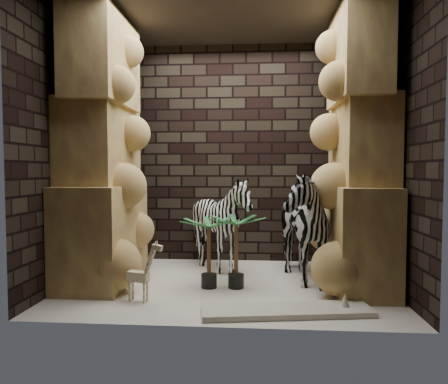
# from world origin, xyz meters

# --- Properties ---
(floor) EXTENTS (3.50, 3.50, 0.00)m
(floor) POSITION_xyz_m (0.00, 0.00, 0.00)
(floor) COLOR beige
(floor) RESTS_ON ground
(ceiling) EXTENTS (3.50, 3.50, 0.00)m
(ceiling) POSITION_xyz_m (0.00, 0.00, 3.00)
(ceiling) COLOR #332B27
(ceiling) RESTS_ON ground
(wall_back) EXTENTS (3.50, 0.00, 3.50)m
(wall_back) POSITION_xyz_m (0.00, 1.25, 1.50)
(wall_back) COLOR black
(wall_back) RESTS_ON ground
(wall_front) EXTENTS (3.50, 0.00, 3.50)m
(wall_front) POSITION_xyz_m (0.00, -1.25, 1.50)
(wall_front) COLOR black
(wall_front) RESTS_ON ground
(wall_left) EXTENTS (0.00, 3.00, 3.00)m
(wall_left) POSITION_xyz_m (-1.75, 0.00, 1.50)
(wall_left) COLOR black
(wall_left) RESTS_ON ground
(wall_right) EXTENTS (0.00, 3.00, 3.00)m
(wall_right) POSITION_xyz_m (1.75, 0.00, 1.50)
(wall_right) COLOR black
(wall_right) RESTS_ON ground
(rock_pillar_left) EXTENTS (0.68, 1.30, 3.00)m
(rock_pillar_left) POSITION_xyz_m (-1.40, 0.00, 1.50)
(rock_pillar_left) COLOR #DACB6C
(rock_pillar_left) RESTS_ON floor
(rock_pillar_right) EXTENTS (0.58, 1.25, 3.00)m
(rock_pillar_right) POSITION_xyz_m (1.42, 0.00, 1.50)
(rock_pillar_right) COLOR #DACB6C
(rock_pillar_right) RESTS_ON floor
(zebra_right) EXTENTS (0.94, 1.37, 1.47)m
(zebra_right) POSITION_xyz_m (0.76, 0.25, 0.74)
(zebra_right) COLOR white
(zebra_right) RESTS_ON floor
(zebra_left) EXTENTS (1.12, 1.31, 1.08)m
(zebra_left) POSITION_xyz_m (-0.11, 0.58, 0.54)
(zebra_left) COLOR white
(zebra_left) RESTS_ON floor
(giraffe_toy) EXTENTS (0.33, 0.18, 0.61)m
(giraffe_toy) POSITION_xyz_m (-0.81, -0.64, 0.31)
(giraffe_toy) COLOR #F3E7B5
(giraffe_toy) RESTS_ON floor
(palm_front) EXTENTS (0.36, 0.36, 0.79)m
(palm_front) POSITION_xyz_m (0.11, -0.12, 0.40)
(palm_front) COLOR #176723
(palm_front) RESTS_ON floor
(palm_back) EXTENTS (0.36, 0.36, 0.76)m
(palm_back) POSITION_xyz_m (-0.18, -0.13, 0.38)
(palm_back) COLOR #176723
(palm_back) RESTS_ON floor
(surfboard) EXTENTS (1.55, 0.59, 0.05)m
(surfboard) POSITION_xyz_m (0.60, -0.88, 0.03)
(surfboard) COLOR beige
(surfboard) RESTS_ON floor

